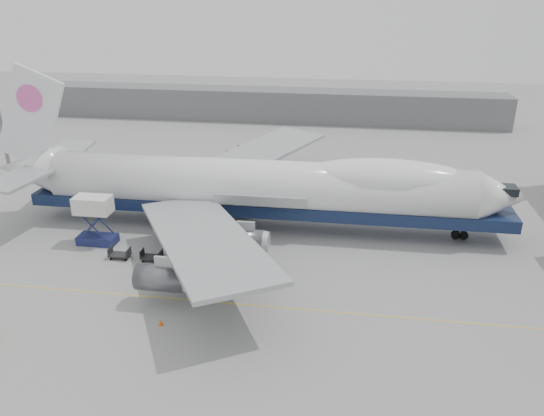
# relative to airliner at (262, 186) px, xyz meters

# --- Properties ---
(ground) EXTENTS (260.00, 260.00, 0.00)m
(ground) POSITION_rel_airliner_xyz_m (-0.64, -12.00, -5.62)
(ground) COLOR gray
(ground) RESTS_ON ground
(apron_line) EXTENTS (60.00, 0.15, 0.01)m
(apron_line) POSITION_rel_airliner_xyz_m (-0.64, -18.00, -5.62)
(apron_line) COLOR gold
(apron_line) RESTS_ON ground
(hangar) EXTENTS (110.00, 8.00, 7.00)m
(hangar) POSITION_rel_airliner_xyz_m (-10.64, 58.00, -2.12)
(hangar) COLOR slate
(hangar) RESTS_ON ground
(airliner) EXTENTS (67.00, 55.30, 19.98)m
(airliner) POSITION_rel_airliner_xyz_m (0.00, 0.00, 0.00)
(airliner) COLOR white
(airliner) RESTS_ON ground
(catering_truck) EXTENTS (4.61, 3.23, 6.01)m
(catering_truck) POSITION_rel_airliner_xyz_m (-18.82, -7.48, -2.20)
(catering_truck) COLOR navy
(catering_truck) RESTS_ON ground
(traffic_cone) EXTENTS (0.40, 0.40, 0.59)m
(traffic_cone) POSITION_rel_airliner_xyz_m (-5.74, -22.41, -5.35)
(traffic_cone) COLOR #DC550B
(traffic_cone) RESTS_ON ground
(dolly_0) EXTENTS (2.30, 1.35, 1.30)m
(dolly_0) POSITION_rel_airliner_xyz_m (-14.64, -10.75, -5.09)
(dolly_0) COLOR #2D2D30
(dolly_0) RESTS_ON ground
(dolly_1) EXTENTS (2.30, 1.35, 1.30)m
(dolly_1) POSITION_rel_airliner_xyz_m (-10.87, -10.75, -5.09)
(dolly_1) COLOR #2D2D30
(dolly_1) RESTS_ON ground
(dolly_2) EXTENTS (2.30, 1.35, 1.30)m
(dolly_2) POSITION_rel_airliner_xyz_m (-7.10, -10.75, -5.09)
(dolly_2) COLOR #2D2D30
(dolly_2) RESTS_ON ground
(dolly_3) EXTENTS (2.30, 1.35, 1.30)m
(dolly_3) POSITION_rel_airliner_xyz_m (-3.33, -10.75, -5.09)
(dolly_3) COLOR #2D2D30
(dolly_3) RESTS_ON ground
(dolly_4) EXTENTS (2.30, 1.35, 1.30)m
(dolly_4) POSITION_rel_airliner_xyz_m (0.44, -10.75, -5.09)
(dolly_4) COLOR #2D2D30
(dolly_4) RESTS_ON ground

